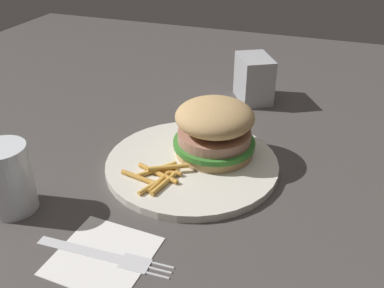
# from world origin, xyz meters

# --- Properties ---
(ground_plane) EXTENTS (1.60, 1.60, 0.00)m
(ground_plane) POSITION_xyz_m (0.00, 0.00, 0.00)
(ground_plane) COLOR #47423F
(plate) EXTENTS (0.27, 0.27, 0.01)m
(plate) POSITION_xyz_m (0.02, 0.02, 0.01)
(plate) COLOR silver
(plate) RESTS_ON ground_plane
(sandwich) EXTENTS (0.13, 0.13, 0.09)m
(sandwich) POSITION_xyz_m (0.05, 0.06, 0.06)
(sandwich) COLOR tan
(sandwich) RESTS_ON plate
(fries_pile) EXTENTS (0.09, 0.09, 0.01)m
(fries_pile) POSITION_xyz_m (-0.01, -0.04, 0.02)
(fries_pile) COLOR #E5B251
(fries_pile) RESTS_ON plate
(napkin) EXTENTS (0.12, 0.12, 0.00)m
(napkin) POSITION_xyz_m (-0.01, -0.19, 0.00)
(napkin) COLOR white
(napkin) RESTS_ON ground_plane
(fork) EXTENTS (0.17, 0.03, 0.00)m
(fork) POSITION_xyz_m (-0.01, -0.19, 0.00)
(fork) COLOR silver
(fork) RESTS_ON napkin
(drink_glass) EXTENTS (0.06, 0.06, 0.10)m
(drink_glass) POSITION_xyz_m (-0.17, -0.15, 0.04)
(drink_glass) COLOR silver
(drink_glass) RESTS_ON ground_plane
(napkin_dispenser) EXTENTS (0.10, 0.11, 0.09)m
(napkin_dispenser) POSITION_xyz_m (0.05, 0.31, 0.05)
(napkin_dispenser) COLOR #B7BABF
(napkin_dispenser) RESTS_ON ground_plane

